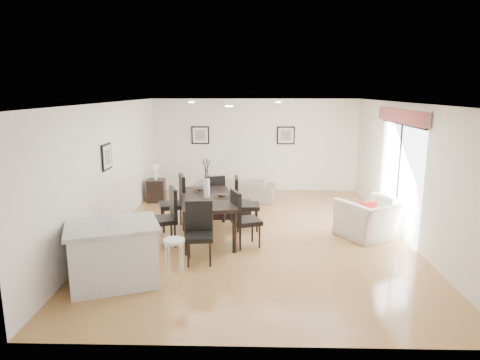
{
  "coord_description": "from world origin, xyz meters",
  "views": [
    {
      "loc": [
        -0.12,
        -8.5,
        2.94
      ],
      "look_at": [
        -0.35,
        0.4,
        1.07
      ],
      "focal_mm": 32.0,
      "sensor_mm": 36.0,
      "label": 1
    }
  ],
  "objects_px": {
    "dining_chair_enear": "(242,216)",
    "kitchen_island": "(114,253)",
    "dining_table": "(207,201)",
    "dining_chair_foot": "(214,195)",
    "dining_chair_wnear": "(167,213)",
    "coffee_table": "(232,209)",
    "armchair": "(372,219)",
    "dining_chair_head": "(199,229)",
    "side_table": "(156,190)",
    "bar_stool": "(174,246)",
    "dining_chair_wfar": "(177,199)",
    "dining_chair_efar": "(242,200)",
    "sofa": "(235,189)"
  },
  "relations": [
    {
      "from": "dining_chair_enear",
      "to": "kitchen_island",
      "type": "xyz_separation_m",
      "value": [
        -1.94,
        -1.62,
        -0.13
      ]
    },
    {
      "from": "dining_table",
      "to": "dining_chair_foot",
      "type": "xyz_separation_m",
      "value": [
        0.03,
        1.26,
        -0.18
      ]
    },
    {
      "from": "dining_chair_wnear",
      "to": "kitchen_island",
      "type": "height_order",
      "value": "dining_chair_wnear"
    },
    {
      "from": "dining_chair_foot",
      "to": "coffee_table",
      "type": "bearing_deg",
      "value": -178.05
    },
    {
      "from": "armchair",
      "to": "dining_table",
      "type": "relative_size",
      "value": 0.56
    },
    {
      "from": "dining_chair_head",
      "to": "side_table",
      "type": "distance_m",
      "value": 4.39
    },
    {
      "from": "side_table",
      "to": "bar_stool",
      "type": "xyz_separation_m",
      "value": [
        1.37,
        -4.96,
        0.32
      ]
    },
    {
      "from": "dining_chair_wfar",
      "to": "dining_chair_foot",
      "type": "distance_m",
      "value": 1.04
    },
    {
      "from": "dining_chair_efar",
      "to": "dining_chair_head",
      "type": "distance_m",
      "value": 1.89
    },
    {
      "from": "dining_chair_wnear",
      "to": "dining_chair_head",
      "type": "bearing_deg",
      "value": 21.43
    },
    {
      "from": "dining_chair_head",
      "to": "bar_stool",
      "type": "distance_m",
      "value": 0.95
    },
    {
      "from": "sofa",
      "to": "side_table",
      "type": "relative_size",
      "value": 3.59
    },
    {
      "from": "dining_chair_wfar",
      "to": "kitchen_island",
      "type": "bearing_deg",
      "value": -27.94
    },
    {
      "from": "sofa",
      "to": "dining_chair_head",
      "type": "height_order",
      "value": "dining_chair_head"
    },
    {
      "from": "kitchen_island",
      "to": "bar_stool",
      "type": "relative_size",
      "value": 2.28
    },
    {
      "from": "dining_chair_enear",
      "to": "dining_chair_foot",
      "type": "distance_m",
      "value": 1.92
    },
    {
      "from": "dining_chair_wnear",
      "to": "dining_chair_wfar",
      "type": "distance_m",
      "value": 1.0
    },
    {
      "from": "armchair",
      "to": "dining_chair_efar",
      "type": "height_order",
      "value": "dining_chair_efar"
    },
    {
      "from": "coffee_table",
      "to": "side_table",
      "type": "relative_size",
      "value": 1.47
    },
    {
      "from": "dining_table",
      "to": "sofa",
      "type": "bearing_deg",
      "value": 72.01
    },
    {
      "from": "dining_chair_foot",
      "to": "bar_stool",
      "type": "xyz_separation_m",
      "value": [
        -0.32,
        -3.42,
        0.04
      ]
    },
    {
      "from": "dining_chair_head",
      "to": "side_table",
      "type": "xyz_separation_m",
      "value": [
        -1.65,
        4.05,
        -0.29
      ]
    },
    {
      "from": "armchair",
      "to": "kitchen_island",
      "type": "distance_m",
      "value": 5.08
    },
    {
      "from": "dining_chair_efar",
      "to": "dining_chair_head",
      "type": "height_order",
      "value": "dining_chair_efar"
    },
    {
      "from": "armchair",
      "to": "dining_chair_enear",
      "type": "xyz_separation_m",
      "value": [
        -2.62,
        -0.61,
        0.22
      ]
    },
    {
      "from": "dining_table",
      "to": "dining_chair_foot",
      "type": "relative_size",
      "value": 2.08
    },
    {
      "from": "dining_chair_foot",
      "to": "coffee_table",
      "type": "height_order",
      "value": "dining_chair_foot"
    },
    {
      "from": "sofa",
      "to": "dining_chair_foot",
      "type": "distance_m",
      "value": 1.82
    },
    {
      "from": "sofa",
      "to": "side_table",
      "type": "bearing_deg",
      "value": 13.63
    },
    {
      "from": "dining_chair_wfar",
      "to": "dining_chair_enear",
      "type": "distance_m",
      "value": 1.78
    },
    {
      "from": "side_table",
      "to": "dining_chair_wnear",
      "type": "bearing_deg",
      "value": -73.93
    },
    {
      "from": "dining_chair_wfar",
      "to": "dining_chair_head",
      "type": "bearing_deg",
      "value": 4.33
    },
    {
      "from": "side_table",
      "to": "kitchen_island",
      "type": "xyz_separation_m",
      "value": [
        0.43,
        -4.96,
        0.18
      ]
    },
    {
      "from": "armchair",
      "to": "kitchen_island",
      "type": "xyz_separation_m",
      "value": [
        -4.56,
        -2.23,
        0.09
      ]
    },
    {
      "from": "kitchen_island",
      "to": "armchair",
      "type": "bearing_deg",
      "value": 5.58
    },
    {
      "from": "sofa",
      "to": "dining_chair_efar",
      "type": "height_order",
      "value": "dining_chair_efar"
    },
    {
      "from": "dining_chair_wfar",
      "to": "dining_chair_enear",
      "type": "bearing_deg",
      "value": 36.02
    },
    {
      "from": "armchair",
      "to": "dining_chair_head",
      "type": "relative_size",
      "value": 1.14
    },
    {
      "from": "dining_chair_enear",
      "to": "kitchen_island",
      "type": "distance_m",
      "value": 2.53
    },
    {
      "from": "dining_chair_enear",
      "to": "coffee_table",
      "type": "relative_size",
      "value": 1.24
    },
    {
      "from": "coffee_table",
      "to": "dining_chair_wfar",
      "type": "bearing_deg",
      "value": -145.48
    },
    {
      "from": "coffee_table",
      "to": "kitchen_island",
      "type": "height_order",
      "value": "kitchen_island"
    },
    {
      "from": "dining_chair_wnear",
      "to": "side_table",
      "type": "relative_size",
      "value": 1.86
    },
    {
      "from": "armchair",
      "to": "bar_stool",
      "type": "bearing_deg",
      "value": 0.79
    },
    {
      "from": "dining_table",
      "to": "dining_chair_efar",
      "type": "distance_m",
      "value": 0.87
    },
    {
      "from": "dining_chair_enear",
      "to": "dining_chair_foot",
      "type": "xyz_separation_m",
      "value": [
        -0.68,
        1.79,
        -0.04
      ]
    },
    {
      "from": "dining_chair_foot",
      "to": "kitchen_island",
      "type": "height_order",
      "value": "dining_chair_foot"
    },
    {
      "from": "sofa",
      "to": "coffee_table",
      "type": "xyz_separation_m",
      "value": [
        0.0,
        -1.58,
        -0.14
      ]
    },
    {
      "from": "dining_table",
      "to": "side_table",
      "type": "xyz_separation_m",
      "value": [
        -1.66,
        2.8,
        -0.45
      ]
    },
    {
      "from": "coffee_table",
      "to": "bar_stool",
      "type": "relative_size",
      "value": 1.24
    }
  ]
}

